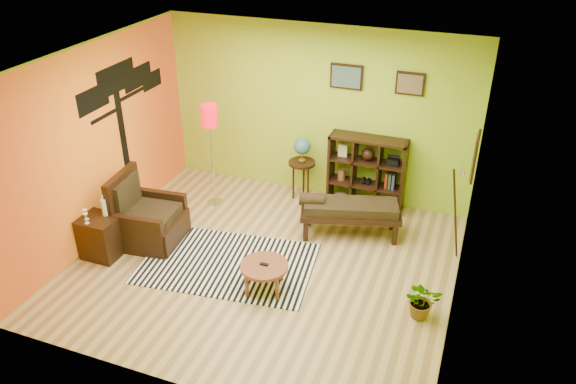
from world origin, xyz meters
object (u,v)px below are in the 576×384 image
at_px(globe_table, 302,153).
at_px(coffee_table, 264,268).
at_px(floor_lamp, 210,125).
at_px(side_cabinet, 101,236).
at_px(bench, 348,209).
at_px(armchair, 147,221).
at_px(cube_shelf, 367,173).
at_px(potted_plant, 422,304).

bearing_deg(globe_table, coffee_table, -81.71).
distance_m(coffee_table, floor_lamp, 2.60).
relative_size(coffee_table, side_cabinet, 0.67).
distance_m(side_cabinet, floor_lamp, 2.28).
height_order(globe_table, bench, globe_table).
bearing_deg(armchair, cube_shelf, 36.79).
xyz_separation_m(armchair, floor_lamp, (0.42, 1.29, 1.06)).
bearing_deg(globe_table, side_cabinet, -129.03).
bearing_deg(coffee_table, globe_table, 98.29).
distance_m(side_cabinet, globe_table, 3.30).
height_order(armchair, globe_table, globe_table).
bearing_deg(armchair, floor_lamp, 71.82).
relative_size(armchair, bench, 0.68).
bearing_deg(side_cabinet, cube_shelf, 39.86).
xyz_separation_m(armchair, cube_shelf, (2.74, 2.05, 0.29)).
relative_size(armchair, globe_table, 0.98).
height_order(coffee_table, armchair, armchair).
height_order(side_cabinet, bench, side_cabinet).
xyz_separation_m(side_cabinet, potted_plant, (4.37, 0.28, -0.12)).
bearing_deg(bench, coffee_table, -111.99).
bearing_deg(side_cabinet, bench, 29.07).
bearing_deg(cube_shelf, side_cabinet, -140.14).
relative_size(cube_shelf, potted_plant, 2.53).
xyz_separation_m(coffee_table, bench, (0.65, 1.60, 0.11)).
height_order(armchair, bench, armchair).
height_order(floor_lamp, cube_shelf, floor_lamp).
xyz_separation_m(armchair, globe_table, (1.68, 1.98, 0.49)).
bearing_deg(cube_shelf, coffee_table, -105.76).
relative_size(side_cabinet, floor_lamp, 0.54).
xyz_separation_m(side_cabinet, cube_shelf, (3.11, 2.60, 0.30)).
bearing_deg(side_cabinet, potted_plant, 3.63).
relative_size(coffee_table, armchair, 0.59).
distance_m(floor_lamp, bench, 2.45).
height_order(coffee_table, cube_shelf, cube_shelf).
bearing_deg(side_cabinet, coffee_table, 2.22).
xyz_separation_m(globe_table, potted_plant, (2.32, -2.25, -0.62)).
bearing_deg(cube_shelf, floor_lamp, -161.93).
bearing_deg(coffee_table, potted_plant, 5.35).
height_order(globe_table, cube_shelf, cube_shelf).
xyz_separation_m(side_cabinet, globe_table, (2.05, 2.53, 0.50)).
height_order(cube_shelf, potted_plant, cube_shelf).
relative_size(globe_table, cube_shelf, 0.89).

